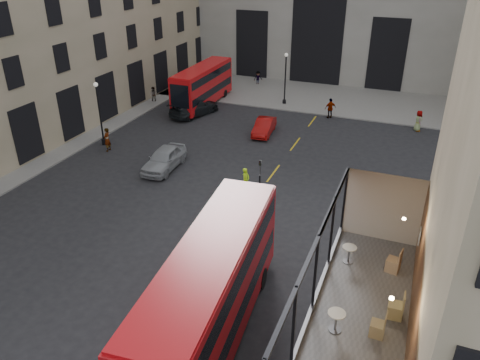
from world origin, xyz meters
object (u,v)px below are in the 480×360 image
at_px(car_c, 194,107).
at_px(street_lamp_b, 285,82).
at_px(car_b, 264,127).
at_px(pedestrian_e, 107,140).
at_px(cafe_table_mid, 336,319).
at_px(cafe_chair_c, 396,310).
at_px(cafe_chair_b, 378,328).
at_px(cafe_table_far, 349,252).
at_px(traffic_light_near, 260,181).
at_px(pedestrian_a, 154,95).
at_px(pedestrian_b, 258,78).
at_px(street_lamp_a, 100,117).
at_px(pedestrian_d, 418,121).
at_px(cyclist, 246,181).
at_px(bicycle, 252,215).
at_px(bus_far, 203,84).
at_px(car_a, 164,159).
at_px(bus_near, 211,289).
at_px(pedestrian_c, 330,108).
at_px(cafe_chair_d, 394,264).
at_px(traffic_light_far, 180,88).

bearing_deg(car_c, street_lamp_b, -120.56).
relative_size(car_b, car_c, 0.74).
xyz_separation_m(car_c, pedestrian_e, (-2.62, -10.46, 0.17)).
distance_m(cafe_table_mid, cafe_chair_c, 2.11).
bearing_deg(cafe_chair_b, cafe_table_far, 113.68).
height_order(traffic_light_near, pedestrian_a, traffic_light_near).
bearing_deg(pedestrian_a, pedestrian_b, 41.70).
relative_size(pedestrian_e, cafe_chair_b, 2.24).
relative_size(street_lamp_a, cafe_table_far, 7.98).
bearing_deg(car_b, pedestrian_d, 18.76).
bearing_deg(pedestrian_b, pedestrian_d, -67.66).
bearing_deg(pedestrian_a, cyclist, -54.06).
relative_size(traffic_light_near, cafe_chair_b, 4.36).
bearing_deg(cafe_chair_b, car_b, 115.71).
height_order(bicycle, cafe_table_mid, cafe_table_mid).
bearing_deg(cafe_table_mid, bus_far, 122.14).
relative_size(street_lamp_b, pedestrian_a, 3.17).
bearing_deg(traffic_light_near, car_a, 156.97).
bearing_deg(cafe_chair_b, bus_near, 162.05).
relative_size(street_lamp_b, cafe_chair_c, 5.74).
relative_size(car_b, cafe_table_far, 6.17).
height_order(bus_far, pedestrian_c, bus_far).
bearing_deg(traffic_light_near, pedestrian_c, 89.05).
distance_m(bus_near, cafe_chair_d, 7.22).
bearing_deg(car_b, traffic_light_far, 158.29).
relative_size(street_lamp_a, car_a, 1.11).
bearing_deg(pedestrian_c, cafe_table_mid, 65.22).
relative_size(pedestrian_e, cafe_table_far, 2.92).
bearing_deg(bicycle, cafe_table_mid, -173.80).
bearing_deg(pedestrian_d, street_lamp_a, 98.44).
xyz_separation_m(car_a, cafe_chair_b, (16.99, -16.13, 4.05)).
bearing_deg(street_lamp_a, cyclist, -13.87).
bearing_deg(cafe_table_far, cafe_chair_d, 2.13).
bearing_deg(street_lamp_b, cafe_chair_c, -67.90).
distance_m(street_lamp_a, cafe_chair_d, 28.60).
relative_size(bicycle, pedestrian_e, 0.99).
bearing_deg(cafe_table_far, bus_near, -166.77).
relative_size(car_c, pedestrian_e, 2.84).
relative_size(pedestrian_a, pedestrian_e, 0.86).
bearing_deg(traffic_light_far, pedestrian_c, 13.97).
relative_size(pedestrian_e, cafe_table_mid, 2.81).
height_order(bus_near, cafe_chair_c, cafe_chair_c).
bearing_deg(traffic_light_near, bus_near, -81.65).
bearing_deg(traffic_light_far, cyclist, -48.01).
relative_size(traffic_light_far, pedestrian_d, 2.01).
bearing_deg(bicycle, cafe_table_far, -164.78).
distance_m(street_lamp_b, car_c, 9.87).
relative_size(car_c, pedestrian_d, 2.92).
bearing_deg(pedestrian_d, cafe_chair_b, 159.73).
bearing_deg(bus_near, street_lamp_b, 101.41).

